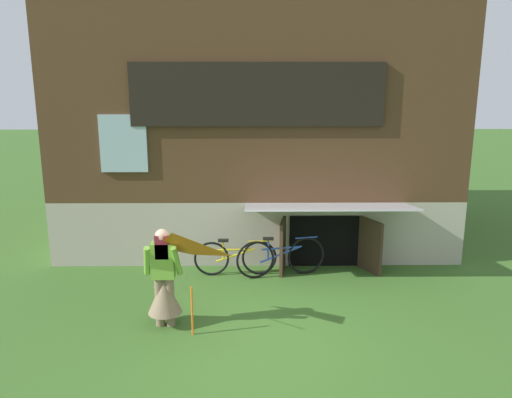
{
  "coord_description": "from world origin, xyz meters",
  "views": [
    {
      "loc": [
        -0.12,
        -6.87,
        3.77
      ],
      "look_at": [
        -0.04,
        1.38,
        1.78
      ],
      "focal_mm": 36.24,
      "sensor_mm": 36.0,
      "label": 1
    }
  ],
  "objects": [
    {
      "name": "person",
      "position": [
        -1.45,
        0.45,
        0.65
      ],
      "size": [
        0.61,
        0.52,
        1.55
      ],
      "rotation": [
        0.0,
        0.0,
        0.38
      ],
      "color": "#7F6B51",
      "rests_on": "ground_plane"
    },
    {
      "name": "bicycle_yellow",
      "position": [
        -0.43,
        2.52,
        0.35
      ],
      "size": [
        1.59,
        0.12,
        0.73
      ],
      "rotation": [
        0.0,
        0.0,
        0.05
      ],
      "color": "black",
      "rests_on": "ground_plane"
    },
    {
      "name": "ground_plane",
      "position": [
        0.0,
        0.0,
        0.0
      ],
      "size": [
        60.0,
        60.0,
        0.0
      ],
      "primitive_type": "plane",
      "color": "#386023"
    },
    {
      "name": "kite",
      "position": [
        -1.2,
        -0.1,
        1.25
      ],
      "size": [
        1.1,
        1.11,
        1.53
      ],
      "color": "orange",
      "rests_on": "ground_plane"
    },
    {
      "name": "bicycle_blue",
      "position": [
        0.45,
        2.45,
        0.39
      ],
      "size": [
        1.72,
        0.43,
        0.8
      ],
      "rotation": [
        0.0,
        0.0,
        0.22
      ],
      "color": "black",
      "rests_on": "ground_plane"
    },
    {
      "name": "log_house",
      "position": [
        0.0,
        5.61,
        2.63
      ],
      "size": [
        8.33,
        6.34,
        5.25
      ],
      "color": "#ADA393",
      "rests_on": "ground_plane"
    }
  ]
}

